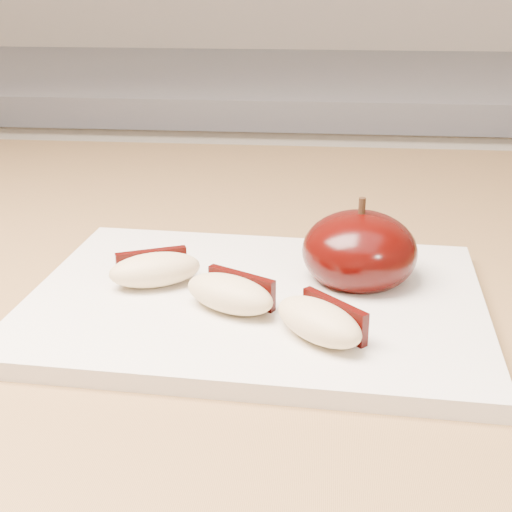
{
  "coord_description": "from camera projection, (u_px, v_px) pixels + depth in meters",
  "views": [
    {
      "loc": [
        -0.03,
        -0.01,
        1.1
      ],
      "look_at": [
        -0.06,
        0.38,
        0.94
      ],
      "focal_mm": 50.0,
      "sensor_mm": 36.0,
      "label": 1
    }
  ],
  "objects": [
    {
      "name": "cutting_board",
      "position": [
        256.0,
        302.0,
        0.44
      ],
      "size": [
        0.29,
        0.22,
        0.01
      ],
      "primitive_type": "cube",
      "rotation": [
        0.0,
        0.0,
        -0.06
      ],
      "color": "silver",
      "rests_on": "island_counter"
    },
    {
      "name": "back_cabinet",
      "position": [
        331.0,
        323.0,
        1.35
      ],
      "size": [
        2.4,
        0.62,
        0.94
      ],
      "color": "silver",
      "rests_on": "ground"
    },
    {
      "name": "apple_wedge_b",
      "position": [
        231.0,
        293.0,
        0.41
      ],
      "size": [
        0.06,
        0.05,
        0.02
      ],
      "rotation": [
        0.0,
        0.0,
        -0.49
      ],
      "color": "#D0B684",
      "rests_on": "cutting_board"
    },
    {
      "name": "apple_wedge_c",
      "position": [
        320.0,
        321.0,
        0.38
      ],
      "size": [
        0.06,
        0.06,
        0.02
      ],
      "rotation": [
        0.0,
        0.0,
        -0.78
      ],
      "color": "#D0B684",
      "rests_on": "cutting_board"
    },
    {
      "name": "apple_half",
      "position": [
        359.0,
        251.0,
        0.45
      ],
      "size": [
        0.08,
        0.08,
        0.06
      ],
      "rotation": [
        0.0,
        0.0,
        0.06
      ],
      "color": "black",
      "rests_on": "cutting_board"
    },
    {
      "name": "apple_wedge_a",
      "position": [
        155.0,
        269.0,
        0.45
      ],
      "size": [
        0.06,
        0.05,
        0.02
      ],
      "rotation": [
        0.0,
        0.0,
        0.41
      ],
      "color": "#D0B684",
      "rests_on": "cutting_board"
    }
  ]
}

